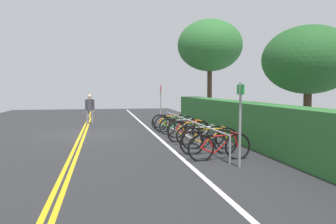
{
  "coord_description": "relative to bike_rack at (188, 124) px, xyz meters",
  "views": [
    {
      "loc": [
        14.87,
        0.81,
        1.9
      ],
      "look_at": [
        3.29,
        2.99,
        1.08
      ],
      "focal_mm": 37.39,
      "sensor_mm": 36.0,
      "label": 1
    }
  ],
  "objects": [
    {
      "name": "bicycle_7",
      "position": [
        2.17,
        0.13,
        -0.21
      ],
      "size": [
        0.46,
        1.78,
        0.73
      ],
      "color": "black",
      "rests_on": "ground_plane"
    },
    {
      "name": "centre_line_yellow_inner",
      "position": [
        -2.36,
        -4.01,
        -0.55
      ],
      "size": [
        30.89,
        0.1,
        0.0
      ],
      "primitive_type": "cube",
      "color": "gold",
      "rests_on": "ground_plane"
    },
    {
      "name": "ground_plane",
      "position": [
        -2.36,
        -3.93,
        -0.58
      ],
      "size": [
        34.32,
        13.64,
        0.05
      ],
      "primitive_type": "cube",
      "color": "#2B2B2D"
    },
    {
      "name": "bicycle_0",
      "position": [
        -3.8,
        0.03,
        -0.23
      ],
      "size": [
        0.56,
        1.63,
        0.69
      ],
      "color": "black",
      "rests_on": "ground_plane"
    },
    {
      "name": "bicycle_8",
      "position": [
        2.99,
        -0.14,
        -0.21
      ],
      "size": [
        0.46,
        1.72,
        0.74
      ],
      "color": "black",
      "rests_on": "ground_plane"
    },
    {
      "name": "bicycle_5",
      "position": [
        0.47,
        -0.11,
        -0.19
      ],
      "size": [
        0.64,
        1.68,
        0.77
      ],
      "color": "black",
      "rests_on": "ground_plane"
    },
    {
      "name": "pedestrian",
      "position": [
        -6.21,
        -3.78,
        0.33
      ],
      "size": [
        0.32,
        0.49,
        1.56
      ],
      "color": "slate",
      "rests_on": "ground_plane"
    },
    {
      "name": "tree_mid",
      "position": [
        1.6,
        3.82,
        2.29
      ],
      "size": [
        3.14,
        3.14,
        4.02
      ],
      "color": "#473323",
      "rests_on": "ground_plane"
    },
    {
      "name": "centre_line_yellow_outer",
      "position": [
        -2.36,
        -3.85,
        -0.55
      ],
      "size": [
        30.89,
        0.1,
        0.0
      ],
      "primitive_type": "cube",
      "color": "gold",
      "rests_on": "ground_plane"
    },
    {
      "name": "tree_near_left",
      "position": [
        -5.93,
        2.66,
        3.64
      ],
      "size": [
        3.52,
        3.52,
        5.61
      ],
      "color": "#473323",
      "rests_on": "ground_plane"
    },
    {
      "name": "bicycle_3",
      "position": [
        -1.33,
        -0.0,
        -0.23
      ],
      "size": [
        0.46,
        1.75,
        0.7
      ],
      "color": "black",
      "rests_on": "ground_plane"
    },
    {
      "name": "bike_rack",
      "position": [
        0.0,
        0.0,
        0.0
      ],
      "size": [
        8.66,
        0.05,
        0.73
      ],
      "color": "#9EA0A5",
      "rests_on": "ground_plane"
    },
    {
      "name": "bike_lane_stripe_white",
      "position": [
        -2.36,
        -1.04,
        -0.55
      ],
      "size": [
        30.89,
        0.12,
        0.0
      ],
      "primitive_type": "cube",
      "color": "white",
      "rests_on": "ground_plane"
    },
    {
      "name": "bicycle_9",
      "position": [
        3.84,
        -0.12,
        -0.2
      ],
      "size": [
        0.46,
        1.77,
        0.76
      ],
      "color": "black",
      "rests_on": "ground_plane"
    },
    {
      "name": "bicycle_1",
      "position": [
        -2.95,
        -0.13,
        -0.21
      ],
      "size": [
        0.46,
        1.66,
        0.73
      ],
      "color": "black",
      "rests_on": "ground_plane"
    },
    {
      "name": "sign_post_near",
      "position": [
        -5.01,
        -0.21,
        0.7
      ],
      "size": [
        0.36,
        0.06,
        2.06
      ],
      "color": "gray",
      "rests_on": "ground_plane"
    },
    {
      "name": "sign_post_far",
      "position": [
        4.71,
        0.09,
        0.69
      ],
      "size": [
        0.36,
        0.06,
        2.04
      ],
      "color": "gray",
      "rests_on": "ground_plane"
    },
    {
      "name": "bicycle_2",
      "position": [
        -2.16,
        -0.06,
        -0.2
      ],
      "size": [
        0.46,
        1.81,
        0.75
      ],
      "color": "black",
      "rests_on": "ground_plane"
    },
    {
      "name": "bicycle_4",
      "position": [
        -0.45,
        0.1,
        -0.22
      ],
      "size": [
        0.46,
        1.68,
        0.72
      ],
      "color": "black",
      "rests_on": "ground_plane"
    },
    {
      "name": "hedge_backdrop",
      "position": [
        1.5,
        1.84,
        0.14
      ],
      "size": [
        17.61,
        0.94,
        1.4
      ],
      "primitive_type": "cube",
      "color": "#2D6B30",
      "rests_on": "ground_plane"
    },
    {
      "name": "bicycle_6",
      "position": [
        1.3,
        0.1,
        -0.23
      ],
      "size": [
        0.46,
        1.69,
        0.7
      ],
      "color": "black",
      "rests_on": "ground_plane"
    }
  ]
}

